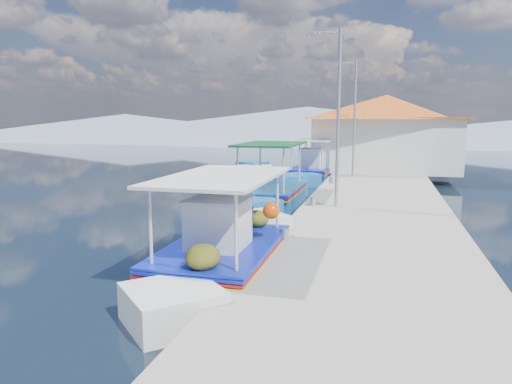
# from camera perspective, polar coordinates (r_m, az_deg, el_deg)

# --- Properties ---
(ground) EXTENTS (160.00, 160.00, 0.00)m
(ground) POSITION_cam_1_polar(r_m,az_deg,el_deg) (16.05, -7.81, -3.99)
(ground) COLOR black
(ground) RESTS_ON ground
(quay) EXTENTS (5.00, 44.00, 0.50)m
(quay) POSITION_cam_1_polar(r_m,az_deg,el_deg) (20.67, 14.22, -0.59)
(quay) COLOR gray
(quay) RESTS_ON ground
(bollards) EXTENTS (0.20, 17.20, 0.30)m
(bollards) POSITION_cam_1_polar(r_m,az_deg,el_deg) (20.00, 8.21, 0.45)
(bollards) COLOR #A5A8AD
(bollards) RESTS_ON quay
(main_caique) EXTENTS (2.33, 7.73, 2.55)m
(main_caique) POSITION_cam_1_polar(r_m,az_deg,el_deg) (10.99, -3.81, -7.30)
(main_caique) COLOR silver
(main_caique) RESTS_ON ground
(caique_green_canopy) EXTENTS (2.31, 7.58, 2.83)m
(caique_green_canopy) POSITION_cam_1_polar(r_m,az_deg,el_deg) (19.42, 1.84, -0.40)
(caique_green_canopy) COLOR #1A5D9F
(caique_green_canopy) RESTS_ON ground
(caique_blue_hull) EXTENTS (3.57, 6.63, 1.25)m
(caique_blue_hull) POSITION_cam_1_polar(r_m,az_deg,el_deg) (26.13, 0.06, 1.81)
(caique_blue_hull) COLOR #1A5D9F
(caique_blue_hull) RESTS_ON ground
(caique_far) EXTENTS (2.52, 7.38, 2.59)m
(caique_far) POSITION_cam_1_polar(r_m,az_deg,el_deg) (27.68, 6.86, 2.44)
(caique_far) COLOR #1A5D9F
(caique_far) RESTS_ON ground
(harbor_building) EXTENTS (10.49, 10.49, 4.40)m
(harbor_building) POSITION_cam_1_polar(r_m,az_deg,el_deg) (29.41, 15.29, 7.05)
(harbor_building) COLOR white
(harbor_building) RESTS_ON quay
(lamp_post_near) EXTENTS (1.21, 0.14, 6.00)m
(lamp_post_near) POSITION_cam_1_polar(r_m,az_deg,el_deg) (16.49, 9.55, 9.81)
(lamp_post_near) COLOR #A5A8AD
(lamp_post_near) RESTS_ON quay
(lamp_post_far) EXTENTS (1.21, 0.14, 6.00)m
(lamp_post_far) POSITION_cam_1_polar(r_m,az_deg,el_deg) (25.46, 11.55, 9.38)
(lamp_post_far) COLOR #A5A8AD
(lamp_post_far) RESTS_ON quay
(mountain_ridge) EXTENTS (171.40, 96.00, 5.50)m
(mountain_ridge) POSITION_cam_1_polar(r_m,az_deg,el_deg) (70.42, 15.50, 7.32)
(mountain_ridge) COLOR gray
(mountain_ridge) RESTS_ON ground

